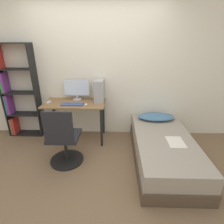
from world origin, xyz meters
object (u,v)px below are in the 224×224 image
at_px(bookshelf, 15,94).
at_px(pc_tower, 99,91).
at_px(bed, 163,148).
at_px(office_chair, 64,143).
at_px(monitor, 77,89).
at_px(keyboard, 72,104).

height_order(bookshelf, pc_tower, bookshelf).
bearing_deg(bed, office_chair, -175.00).
height_order(bookshelf, monitor, bookshelf).
bearing_deg(office_chair, keyboard, 88.95).
distance_m(bookshelf, monitor, 1.20).
bearing_deg(bed, bookshelf, 163.78).
xyz_separation_m(bed, monitor, (-1.52, 0.82, 0.76)).
xyz_separation_m(bed, pc_tower, (-1.08, 0.73, 0.75)).
bearing_deg(monitor, keyboard, -94.41).
distance_m(monitor, pc_tower, 0.45).
bearing_deg(bookshelf, monitor, 1.22).
height_order(bookshelf, keyboard, bookshelf).
bearing_deg(pc_tower, keyboard, -153.96).
xyz_separation_m(monitor, keyboard, (-0.02, -0.31, -0.20)).
bearing_deg(pc_tower, bookshelf, 177.87).
bearing_deg(pc_tower, office_chair, -118.91).
bearing_deg(bed, keyboard, 162.00).
xyz_separation_m(keyboard, pc_tower, (0.47, 0.23, 0.19)).
xyz_separation_m(bookshelf, pc_tower, (1.64, -0.06, 0.10)).
bearing_deg(bookshelf, office_chair, -38.57).
relative_size(bookshelf, office_chair, 1.89).
distance_m(office_chair, keyboard, 0.75).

